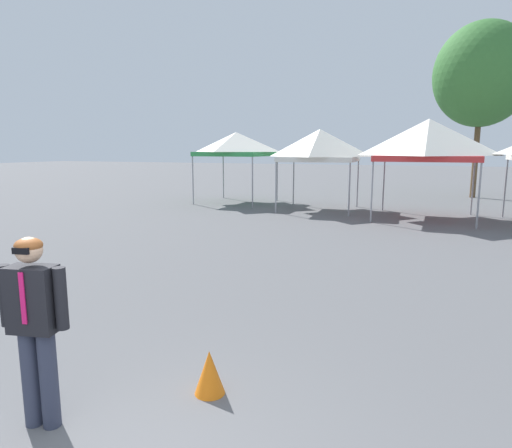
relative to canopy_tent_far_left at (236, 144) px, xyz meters
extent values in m
cylinder|color=#9E9EA3|center=(-1.53, -1.44, -1.54)|extent=(0.06, 0.06, 2.39)
cylinder|color=#9E9EA3|center=(1.44, -1.53, -1.54)|extent=(0.06, 0.06, 2.39)
cylinder|color=#9E9EA3|center=(-1.44, 1.53, -1.54)|extent=(0.06, 0.06, 2.39)
cylinder|color=#9E9EA3|center=(1.53, 1.44, -1.54)|extent=(0.06, 0.06, 2.39)
pyramid|color=white|center=(0.00, 0.00, 0.10)|extent=(3.22, 3.22, 0.90)
cube|color=green|center=(0.00, 0.00, -0.45)|extent=(3.19, 3.19, 0.20)
cylinder|color=#9E9EA3|center=(2.89, -2.60, -1.63)|extent=(0.06, 0.06, 2.22)
cylinder|color=#9E9EA3|center=(5.77, -2.44, -1.63)|extent=(0.06, 0.06, 2.22)
cylinder|color=#9E9EA3|center=(2.73, 0.28, -1.63)|extent=(0.06, 0.06, 2.22)
cylinder|color=#9E9EA3|center=(5.61, 0.44, -1.63)|extent=(0.06, 0.06, 2.22)
pyramid|color=white|center=(4.25, -1.08, 0.03)|extent=(3.19, 3.19, 1.11)
cube|color=white|center=(4.25, -1.08, -0.62)|extent=(3.16, 3.16, 0.20)
cylinder|color=#9E9EA3|center=(6.74, -3.58, -1.59)|extent=(0.06, 0.06, 2.30)
cylinder|color=#9E9EA3|center=(10.07, -3.61, -1.59)|extent=(0.06, 0.06, 2.30)
cylinder|color=#9E9EA3|center=(6.78, -0.25, -1.59)|extent=(0.06, 0.06, 2.30)
cylinder|color=#9E9EA3|center=(10.11, -0.29, -1.59)|extent=(0.06, 0.06, 2.30)
pyramid|color=white|center=(8.43, -1.93, 0.20)|extent=(3.53, 3.53, 1.29)
cube|color=red|center=(8.43, -1.93, -0.54)|extent=(3.50, 3.50, 0.20)
cylinder|color=#9E9EA3|center=(11.17, -0.60, -1.57)|extent=(0.06, 0.06, 2.35)
cylinder|color=#33384C|center=(5.43, -16.58, -2.28)|extent=(0.16, 0.16, 0.92)
cylinder|color=#33384C|center=(5.61, -16.54, -2.28)|extent=(0.16, 0.16, 0.92)
cube|color=black|center=(5.52, -16.56, -1.52)|extent=(0.46, 0.33, 0.60)
cylinder|color=black|center=(5.26, -16.62, -1.50)|extent=(0.11, 0.11, 0.56)
cylinder|color=black|center=(5.78, -16.50, -1.50)|extent=(0.11, 0.11, 0.56)
sphere|color=#D8A884|center=(5.52, -16.56, -1.07)|extent=(0.23, 0.23, 0.23)
ellipsoid|color=brown|center=(5.52, -16.56, -1.03)|extent=(0.23, 0.23, 0.14)
cube|color=black|center=(5.54, -16.67, -1.06)|extent=(0.15, 0.06, 0.06)
cube|color=#E51966|center=(5.55, -16.69, -1.47)|extent=(0.05, 0.02, 0.46)
cylinder|color=brown|center=(10.61, 6.65, -0.57)|extent=(0.28, 0.28, 4.33)
ellipsoid|color=#387233|center=(10.61, 6.65, 3.48)|extent=(4.72, 4.72, 5.20)
cone|color=orange|center=(6.70, -15.50, -2.50)|extent=(0.32, 0.32, 0.47)
camera|label=1|loc=(8.77, -19.34, -0.20)|focal=31.35mm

